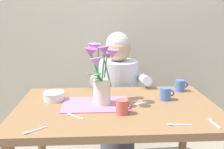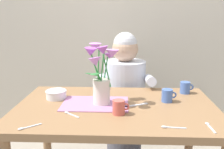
# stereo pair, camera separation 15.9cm
# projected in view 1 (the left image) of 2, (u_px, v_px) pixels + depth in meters

# --- Properties ---
(wood_panel_backdrop) EXTENTS (4.00, 0.10, 2.50)m
(wood_panel_backdrop) POSITION_uv_depth(u_px,v_px,m) (109.00, 16.00, 2.49)
(wood_panel_backdrop) COLOR beige
(wood_panel_backdrop) RESTS_ON ground_plane
(dining_table) EXTENTS (1.20, 0.80, 0.74)m
(dining_table) POSITION_uv_depth(u_px,v_px,m) (117.00, 121.00, 1.60)
(dining_table) COLOR olive
(dining_table) RESTS_ON ground_plane
(seated_person) EXTENTS (0.45, 0.47, 1.14)m
(seated_person) POSITION_uv_depth(u_px,v_px,m) (118.00, 100.00, 2.22)
(seated_person) COLOR #4C4C56
(seated_person) RESTS_ON ground_plane
(striped_placemat) EXTENTS (0.40, 0.28, 0.00)m
(striped_placemat) POSITION_uv_depth(u_px,v_px,m) (96.00, 104.00, 1.60)
(striped_placemat) COLOR #B275A3
(striped_placemat) RESTS_ON dining_table
(flower_vase) EXTENTS (0.23, 0.25, 0.36)m
(flower_vase) POSITION_uv_depth(u_px,v_px,m) (101.00, 74.00, 1.56)
(flower_vase) COLOR silver
(flower_vase) RESTS_ON dining_table
(ceramic_bowl) EXTENTS (0.14, 0.14, 0.06)m
(ceramic_bowl) POSITION_uv_depth(u_px,v_px,m) (54.00, 96.00, 1.67)
(ceramic_bowl) COLOR white
(ceramic_bowl) RESTS_ON dining_table
(dinner_knife) EXTENTS (0.18, 0.10, 0.00)m
(dinner_knife) POSITION_uv_depth(u_px,v_px,m) (134.00, 105.00, 1.59)
(dinner_knife) COLOR silver
(dinner_knife) RESTS_ON dining_table
(tea_cup) EXTENTS (0.09, 0.07, 0.08)m
(tea_cup) POSITION_uv_depth(u_px,v_px,m) (180.00, 86.00, 1.87)
(tea_cup) COLOR #476BB7
(tea_cup) RESTS_ON dining_table
(ceramic_mug) EXTENTS (0.09, 0.07, 0.08)m
(ceramic_mug) POSITION_uv_depth(u_px,v_px,m) (166.00, 94.00, 1.68)
(ceramic_mug) COLOR #476BB7
(ceramic_mug) RESTS_ON dining_table
(coffee_cup) EXTENTS (0.09, 0.07, 0.08)m
(coffee_cup) POSITION_uv_depth(u_px,v_px,m) (122.00, 107.00, 1.44)
(coffee_cup) COLOR #CC564C
(coffee_cup) RESTS_ON dining_table
(spoon_0) EXTENTS (0.10, 0.09, 0.01)m
(spoon_0) POSITION_uv_depth(u_px,v_px,m) (73.00, 115.00, 1.42)
(spoon_0) COLOR silver
(spoon_0) RESTS_ON dining_table
(spoon_1) EXTENTS (0.02, 0.12, 0.01)m
(spoon_1) POSITION_uv_depth(u_px,v_px,m) (212.00, 122.00, 1.34)
(spoon_1) COLOR silver
(spoon_1) RESTS_ON dining_table
(spoon_2) EXTENTS (0.12, 0.03, 0.01)m
(spoon_2) POSITION_uv_depth(u_px,v_px,m) (176.00, 125.00, 1.30)
(spoon_2) COLOR silver
(spoon_2) RESTS_ON dining_table
(spoon_3) EXTENTS (0.10, 0.09, 0.01)m
(spoon_3) POSITION_uv_depth(u_px,v_px,m) (32.00, 131.00, 1.23)
(spoon_3) COLOR silver
(spoon_3) RESTS_ON dining_table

